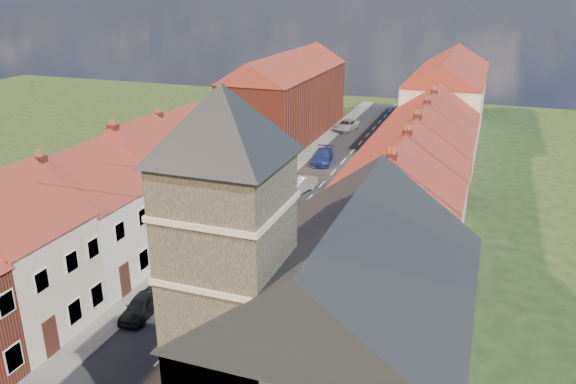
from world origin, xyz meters
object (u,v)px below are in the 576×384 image
at_px(church, 329,318).
at_px(pedestrian_right, 270,306).
at_px(pedestrian_left_b, 174,248).
at_px(car_near, 141,306).
at_px(car_distant, 346,125).
at_px(car_far, 322,156).
at_px(car_mid, 297,185).
at_px(lamppost, 218,193).

distance_m(church, pedestrian_right, 10.22).
bearing_deg(pedestrian_left_b, car_near, -56.67).
xyz_separation_m(car_distant, pedestrian_right, (7.19, -45.04, 0.38)).
relative_size(car_near, car_far, 0.74).
relative_size(car_mid, car_distant, 0.96).
xyz_separation_m(lamppost, car_mid, (2.31, 11.01, -2.76)).
relative_size(lamppost, car_far, 1.24).
distance_m(church, lamppost, 21.38).
bearing_deg(car_near, pedestrian_right, 8.09).
xyz_separation_m(church, car_far, (-11.35, 37.37, -5.17)).
distance_m(car_far, pedestrian_right, 30.72).
relative_size(lamppost, car_distant, 1.22).
distance_m(car_near, car_distant, 46.80).
bearing_deg(pedestrian_left_b, church, -22.60).
bearing_deg(car_near, lamppost, 87.46).
xyz_separation_m(church, car_mid, (-10.86, 27.69, -5.10)).
relative_size(car_near, pedestrian_right, 1.90).
bearing_deg(pedestrian_left_b, pedestrian_right, -11.08).
relative_size(car_near, car_distant, 0.73).
bearing_deg(car_distant, car_near, -82.08).
distance_m(church, car_far, 39.39).
height_order(church, pedestrian_right, church).
height_order(car_mid, car_far, car_mid).
bearing_deg(car_far, pedestrian_left_b, -104.16).
height_order(car_near, pedestrian_left_b, pedestrian_left_b).
distance_m(car_mid, pedestrian_right, 21.17).
xyz_separation_m(lamppost, pedestrian_left_b, (-1.29, -4.46, -2.66)).
relative_size(car_mid, pedestrian_right, 2.50).
height_order(lamppost, car_near, lamppost).
relative_size(church, car_near, 4.23).
relative_size(car_near, car_mid, 0.76).
bearing_deg(lamppost, car_near, -86.87).
distance_m(car_mid, pedestrian_left_b, 15.89).
relative_size(car_far, pedestrian_right, 2.56).
relative_size(car_near, pedestrian_left_b, 2.38).
bearing_deg(church, pedestrian_right, 126.54).
xyz_separation_m(church, car_near, (-12.56, 5.48, -5.26)).
bearing_deg(car_near, car_far, 82.16).
bearing_deg(car_near, car_distant, 84.33).
bearing_deg(car_far, church, -80.22).
bearing_deg(car_far, pedestrian_right, -85.88).
xyz_separation_m(church, lamppost, (-13.17, 16.68, -2.34)).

